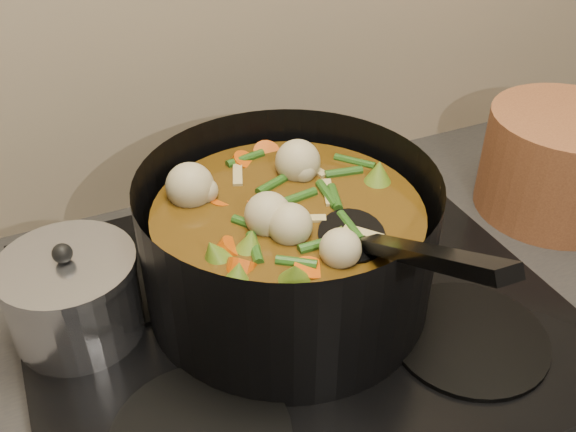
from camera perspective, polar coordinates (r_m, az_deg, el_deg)
name	(u,v)px	position (r m, az deg, el deg)	size (l,w,h in m)	color
stovetop	(294,312)	(0.79, 0.50, -8.52)	(0.62, 0.54, 0.03)	black
stockpot	(288,244)	(0.75, 0.04, -2.55)	(0.41, 0.49, 0.25)	black
saucepan	(74,296)	(0.76, -18.52, -6.76)	(0.15, 0.15, 0.12)	silver
terracotta_crock	(559,163)	(1.02, 22.94, 4.36)	(0.22, 0.22, 0.15)	brown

